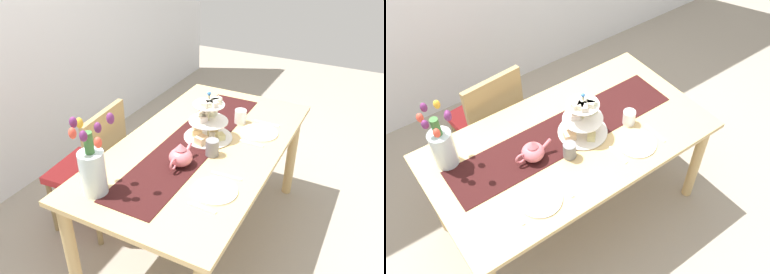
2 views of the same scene
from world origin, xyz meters
TOP-DOWN VIEW (x-y plane):
  - ground_plane at (0.00, 0.00)m, footprint 8.00×8.00m
  - dining_table at (0.00, 0.00)m, footprint 1.68×0.91m
  - chair_left at (-0.21, 0.68)m, footprint 0.46×0.46m
  - table_runner at (0.00, 0.06)m, footprint 1.45×0.32m
  - tiered_cake_stand at (0.09, 0.00)m, footprint 0.30×0.30m
  - teapot at (-0.25, 0.00)m, footprint 0.24×0.13m
  - tulip_vase at (-0.65, 0.26)m, footprint 0.17×0.24m
  - dinner_plate_left at (-0.37, -0.26)m, footprint 0.23×0.23m
  - fork_left at (-0.52, -0.26)m, footprint 0.02×0.15m
  - knife_left at (-0.23, -0.26)m, footprint 0.02×0.17m
  - dinner_plate_right at (0.30, -0.26)m, footprint 0.23×0.23m
  - fork_right at (0.15, -0.26)m, footprint 0.02×0.15m
  - knife_right at (0.44, -0.26)m, footprint 0.02×0.17m
  - mug_grey at (-0.08, -0.11)m, footprint 0.08×0.08m
  - mug_white_text at (0.37, -0.10)m, footprint 0.08×0.08m

SIDE VIEW (x-z plane):
  - ground_plane at x=0.00m, z-range 0.00..0.00m
  - chair_left at x=-0.21m, z-range 0.05..0.96m
  - dining_table at x=0.00m, z-range 0.27..1.01m
  - table_runner at x=0.00m, z-range 0.74..0.74m
  - fork_left at x=-0.52m, z-range 0.74..0.74m
  - knife_left at x=-0.23m, z-range 0.74..0.74m
  - fork_right at x=0.15m, z-range 0.74..0.74m
  - knife_right at x=0.44m, z-range 0.74..0.74m
  - dinner_plate_left at x=-0.37m, z-range 0.74..0.75m
  - dinner_plate_right at x=0.30m, z-range 0.74..0.75m
  - mug_white_text at x=0.37m, z-range 0.74..0.83m
  - mug_grey at x=-0.08m, z-range 0.74..0.84m
  - teapot at x=-0.25m, z-range 0.73..0.87m
  - tiered_cake_stand at x=0.09m, z-range 0.69..0.99m
  - tulip_vase at x=-0.65m, z-range 0.67..1.11m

